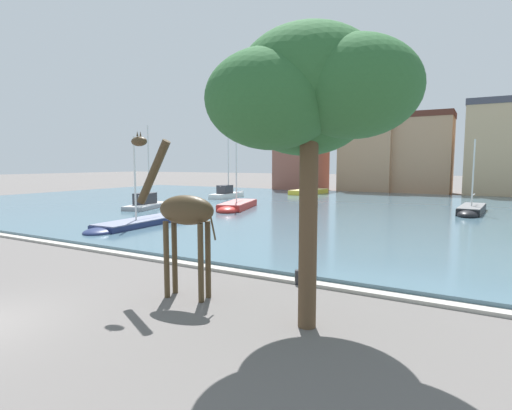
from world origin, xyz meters
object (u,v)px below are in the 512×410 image
(shade_tree, at_px, (309,95))
(sailboat_yellow, at_px, (311,192))
(sailboat_white, at_px, (228,195))
(sailboat_black, at_px, (471,211))
(giraffe_statue, at_px, (182,213))
(sailboat_red, at_px, (236,207))
(sailboat_navy, at_px, (134,225))
(mooring_bollard, at_px, (298,277))
(sailboat_grey, at_px, (149,204))

(shade_tree, bearing_deg, sailboat_yellow, 111.49)
(sailboat_white, distance_m, sailboat_black, 25.43)
(giraffe_statue, bearing_deg, sailboat_white, 121.02)
(giraffe_statue, height_order, sailboat_white, sailboat_white)
(sailboat_white, xyz_separation_m, sailboat_red, (7.18, -9.69, -0.15))
(sailboat_yellow, bearing_deg, sailboat_black, -35.66)
(giraffe_statue, relative_size, sailboat_navy, 0.67)
(giraffe_statue, xyz_separation_m, mooring_bollard, (2.66, 3.04, -2.45))
(sailboat_yellow, height_order, shade_tree, sailboat_yellow)
(shade_tree, bearing_deg, sailboat_black, 83.20)
(sailboat_red, relative_size, sailboat_black, 1.08)
(sailboat_grey, xyz_separation_m, sailboat_red, (7.53, 2.83, -0.09))
(sailboat_white, relative_size, sailboat_yellow, 0.95)
(giraffe_statue, relative_size, sailboat_grey, 0.69)
(sailboat_navy, height_order, sailboat_white, sailboat_white)
(giraffe_statue, bearing_deg, mooring_bollard, 48.84)
(giraffe_statue, height_order, sailboat_red, sailboat_red)
(sailboat_grey, height_order, shade_tree, sailboat_grey)
(sailboat_navy, relative_size, sailboat_black, 1.13)
(sailboat_navy, xyz_separation_m, sailboat_yellow, (-0.55, 31.61, 0.11))
(sailboat_grey, bearing_deg, shade_tree, -37.60)
(sailboat_navy, relative_size, sailboat_white, 1.01)
(sailboat_white, height_order, sailboat_grey, sailboat_white)
(sailboat_grey, relative_size, sailboat_black, 1.09)
(giraffe_statue, bearing_deg, sailboat_grey, 136.73)
(sailboat_navy, bearing_deg, sailboat_black, 44.20)
(sailboat_navy, height_order, sailboat_black, sailboat_black)
(sailboat_navy, height_order, sailboat_red, sailboat_red)
(giraffe_statue, xyz_separation_m, sailboat_grey, (-18.15, 17.09, -2.16))
(giraffe_statue, height_order, shade_tree, shade_tree)
(sailboat_yellow, xyz_separation_m, shade_tree, (15.85, -40.26, 5.48))
(sailboat_navy, bearing_deg, sailboat_grey, 129.58)
(giraffe_statue, bearing_deg, sailboat_navy, 142.46)
(mooring_bollard, bearing_deg, sailboat_grey, 145.97)
(sailboat_navy, relative_size, sailboat_grey, 1.04)
(sailboat_black, bearing_deg, giraffe_statue, -105.70)
(sailboat_navy, height_order, mooring_bollard, sailboat_navy)
(sailboat_grey, height_order, sailboat_red, sailboat_grey)
(sailboat_grey, height_order, sailboat_yellow, sailboat_yellow)
(sailboat_red, height_order, sailboat_black, sailboat_red)
(sailboat_white, distance_m, shade_tree, 37.44)
(sailboat_red, bearing_deg, sailboat_grey, -159.43)
(giraffe_statue, bearing_deg, sailboat_red, 118.07)
(sailboat_navy, relative_size, mooring_bollard, 15.84)
(sailboat_yellow, bearing_deg, sailboat_white, -120.64)
(sailboat_yellow, bearing_deg, shade_tree, -68.51)
(sailboat_white, height_order, sailboat_red, sailboat_white)
(sailboat_white, height_order, sailboat_black, sailboat_white)
(sailboat_red, bearing_deg, sailboat_yellow, 92.74)
(sailboat_grey, relative_size, sailboat_yellow, 0.93)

